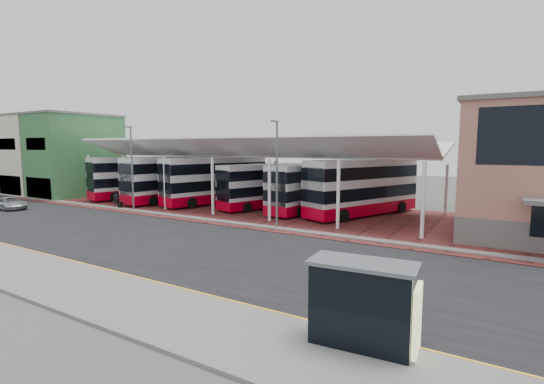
# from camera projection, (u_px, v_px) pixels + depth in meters

# --- Properties ---
(ground) EXTENTS (140.00, 140.00, 0.00)m
(ground) POSITION_uv_depth(u_px,v_px,m) (201.00, 243.00, 25.36)
(ground) COLOR #444742
(road) EXTENTS (120.00, 14.00, 0.02)m
(road) POSITION_uv_depth(u_px,v_px,m) (190.00, 246.00, 24.51)
(road) COLOR black
(road) RESTS_ON ground
(forecourt) EXTENTS (72.00, 16.00, 0.06)m
(forecourt) POSITION_uv_depth(u_px,v_px,m) (314.00, 215.00, 35.38)
(forecourt) COLOR maroon
(forecourt) RESTS_ON ground
(sidewalk) EXTENTS (120.00, 4.00, 0.14)m
(sidewalk) POSITION_uv_depth(u_px,v_px,m) (66.00, 283.00, 17.70)
(sidewalk) COLOR #62615F
(sidewalk) RESTS_ON ground
(north_kerb) EXTENTS (120.00, 0.80, 0.14)m
(north_kerb) POSITION_uv_depth(u_px,v_px,m) (254.00, 225.00, 30.63)
(north_kerb) COLOR #62615F
(north_kerb) RESTS_ON ground
(yellow_line_near) EXTENTS (120.00, 0.12, 0.01)m
(yellow_line_near) POSITION_uv_depth(u_px,v_px,m) (105.00, 272.00, 19.41)
(yellow_line_near) COLOR gold
(yellow_line_near) RESTS_ON road
(yellow_line_far) EXTENTS (120.00, 0.12, 0.01)m
(yellow_line_far) POSITION_uv_depth(u_px,v_px,m) (111.00, 270.00, 19.66)
(yellow_line_far) COLOR gold
(yellow_line_far) RESTS_ON road
(canopy) EXTENTS (37.00, 11.63, 7.07)m
(canopy) POSITION_uv_depth(u_px,v_px,m) (247.00, 150.00, 39.63)
(canopy) COLOR white
(canopy) RESTS_ON ground
(shop_green) EXTENTS (6.40, 10.20, 10.22)m
(shop_green) POSITION_uv_depth(u_px,v_px,m) (77.00, 155.00, 49.53)
(shop_green) COLOR #397340
(shop_green) RESTS_ON ground
(shop_cream) EXTENTS (6.40, 10.20, 10.22)m
(shop_cream) POSITION_uv_depth(u_px,v_px,m) (48.00, 155.00, 52.87)
(shop_cream) COLOR beige
(shop_cream) RESTS_ON ground
(shop_brick) EXTENTS (6.40, 10.20, 10.22)m
(shop_brick) POSITION_uv_depth(u_px,v_px,m) (22.00, 154.00, 56.21)
(shop_brick) COLOR brown
(shop_brick) RESTS_ON ground
(shop_ochre) EXTENTS (6.40, 10.20, 10.22)m
(shop_ochre) POSITION_uv_depth(u_px,v_px,m) (0.00, 154.00, 59.55)
(shop_ochre) COLOR #C98C45
(shop_ochre) RESTS_ON ground
(lamp_west) EXTENTS (0.16, 0.90, 8.07)m
(lamp_west) POSITION_uv_depth(u_px,v_px,m) (132.00, 166.00, 37.39)
(lamp_west) COLOR slate
(lamp_west) RESTS_ON ground
(lamp_east) EXTENTS (0.16, 0.90, 8.07)m
(lamp_east) POSITION_uv_depth(u_px,v_px,m) (277.00, 171.00, 29.17)
(lamp_east) COLOR slate
(lamp_east) RESTS_ON ground
(bus_0) EXTENTS (6.16, 12.16, 4.90)m
(bus_0) POSITION_uv_depth(u_px,v_px,m) (142.00, 178.00, 47.21)
(bus_0) COLOR silver
(bus_0) RESTS_ON forecourt
(bus_1) EXTENTS (4.21, 12.29, 4.96)m
(bus_1) POSITION_uv_depth(u_px,v_px,m) (174.00, 179.00, 44.38)
(bus_1) COLOR silver
(bus_1) RESTS_ON forecourt
(bus_2) EXTENTS (6.00, 12.37, 4.97)m
(bus_2) POSITION_uv_depth(u_px,v_px,m) (215.00, 181.00, 42.46)
(bus_2) COLOR silver
(bus_2) RESTS_ON forecourt
(bus_3) EXTENTS (5.80, 10.87, 4.39)m
(bus_3) POSITION_uv_depth(u_px,v_px,m) (267.00, 186.00, 39.61)
(bus_3) COLOR silver
(bus_3) RESTS_ON forecourt
(bus_4) EXTENTS (3.62, 11.16, 4.52)m
(bus_4) POSITION_uv_depth(u_px,v_px,m) (309.00, 188.00, 37.48)
(bus_4) COLOR silver
(bus_4) RESTS_ON forecourt
(bus_5) EXTENTS (7.19, 12.22, 4.98)m
(bus_5) POSITION_uv_depth(u_px,v_px,m) (362.00, 188.00, 35.10)
(bus_5) COLOR silver
(bus_5) RESTS_ON forecourt
(silver_car) EXTENTS (4.41, 2.26, 1.19)m
(silver_car) POSITION_uv_depth(u_px,v_px,m) (10.00, 203.00, 38.95)
(silver_car) COLOR silver
(silver_car) RESTS_ON road
(pedestrian) EXTENTS (0.58, 0.71, 1.69)m
(pedestrian) POSITION_uv_depth(u_px,v_px,m) (116.00, 199.00, 40.07)
(pedestrian) COLOR black
(pedestrian) RESTS_ON forecourt
(suitcase) EXTENTS (0.39, 0.28, 0.66)m
(suitcase) POSITION_uv_depth(u_px,v_px,m) (120.00, 205.00, 39.23)
(suitcase) COLOR black
(suitcase) RESTS_ON forecourt
(bus_shelter) EXTENTS (3.36, 1.75, 2.60)m
(bus_shelter) POSITION_uv_depth(u_px,v_px,m) (370.00, 298.00, 11.54)
(bus_shelter) COLOR black
(bus_shelter) RESTS_ON sidewalk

